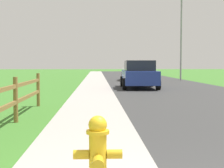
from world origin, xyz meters
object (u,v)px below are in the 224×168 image
(parked_car_white, at_px, (135,71))
(street_lamp, at_px, (182,30))
(parked_suv_blue, at_px, (139,75))
(fire_hydrant, at_px, (98,156))

(parked_car_white, xyz_separation_m, street_lamp, (4.04, -0.08, 3.50))
(street_lamp, bearing_deg, parked_suv_blue, -118.63)
(parked_suv_blue, bearing_deg, parked_car_white, 85.10)
(parked_suv_blue, relative_size, street_lamp, 0.62)
(parked_suv_blue, xyz_separation_m, street_lamp, (4.80, 8.79, 3.52))
(parked_suv_blue, bearing_deg, street_lamp, 61.37)
(parked_suv_blue, bearing_deg, fire_hydrant, -98.82)
(fire_hydrant, relative_size, street_lamp, 0.12)
(parked_suv_blue, height_order, street_lamp, street_lamp)
(fire_hydrant, bearing_deg, parked_suv_blue, 81.18)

